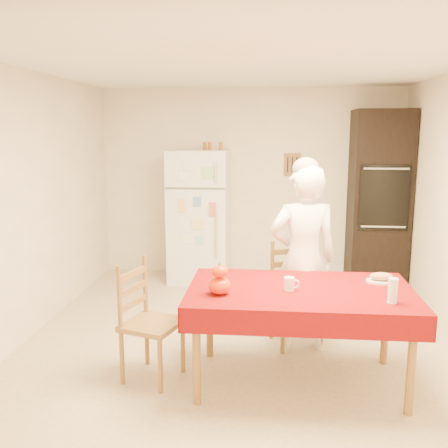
# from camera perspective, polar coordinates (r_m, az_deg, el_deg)

# --- Properties ---
(floor) EXTENTS (4.50, 4.50, 0.00)m
(floor) POSITION_cam_1_polar(r_m,az_deg,el_deg) (4.87, 1.85, -12.88)
(floor) COLOR tan
(floor) RESTS_ON ground
(room_shell) EXTENTS (4.02, 4.52, 2.51)m
(room_shell) POSITION_cam_1_polar(r_m,az_deg,el_deg) (4.48, 1.98, 6.54)
(room_shell) COLOR white
(room_shell) RESTS_ON ground
(refrigerator) EXTENTS (0.75, 0.74, 1.70)m
(refrigerator) POSITION_cam_1_polar(r_m,az_deg,el_deg) (6.49, -2.85, 0.93)
(refrigerator) COLOR white
(refrigerator) RESTS_ON floor
(oven_cabinet) EXTENTS (0.70, 0.62, 2.20)m
(oven_cabinet) POSITION_cam_1_polar(r_m,az_deg,el_deg) (6.58, 17.26, 2.80)
(oven_cabinet) COLOR black
(oven_cabinet) RESTS_ON floor
(dining_table) EXTENTS (1.70, 1.00, 0.76)m
(dining_table) POSITION_cam_1_polar(r_m,az_deg,el_deg) (3.87, 8.68, -8.29)
(dining_table) COLOR brown
(dining_table) RESTS_ON floor
(chair_far) EXTENTS (0.52, 0.51, 0.95)m
(chair_far) POSITION_cam_1_polar(r_m,az_deg,el_deg) (4.66, 8.01, -7.39)
(chair_far) COLOR brown
(chair_far) RESTS_ON floor
(chair_left) EXTENTS (0.51, 0.52, 0.95)m
(chair_left) POSITION_cam_1_polar(r_m,az_deg,el_deg) (4.02, -9.00, -10.36)
(chair_left) COLOR brown
(chair_left) RESTS_ON floor
(seated_woman) EXTENTS (0.66, 0.49, 1.66)m
(seated_woman) POSITION_cam_1_polar(r_m,az_deg,el_deg) (4.44, 9.04, -3.98)
(seated_woman) COLOR white
(seated_woman) RESTS_ON floor
(coffee_mug) EXTENTS (0.08, 0.08, 0.10)m
(coffee_mug) POSITION_cam_1_polar(r_m,az_deg,el_deg) (3.79, 7.45, -6.80)
(coffee_mug) COLOR white
(coffee_mug) RESTS_ON dining_table
(pumpkin_lower) EXTENTS (0.17, 0.17, 0.13)m
(pumpkin_lower) POSITION_cam_1_polar(r_m,az_deg,el_deg) (3.67, -0.51, -7.06)
(pumpkin_lower) COLOR #C75404
(pumpkin_lower) RESTS_ON dining_table
(pumpkin_upper) EXTENTS (0.12, 0.12, 0.09)m
(pumpkin_upper) POSITION_cam_1_polar(r_m,az_deg,el_deg) (3.64, -0.51, -5.41)
(pumpkin_upper) COLOR #DF3D05
(pumpkin_upper) RESTS_ON pumpkin_lower
(wine_glass) EXTENTS (0.07, 0.07, 0.18)m
(wine_glass) POSITION_cam_1_polar(r_m,az_deg,el_deg) (3.67, 18.73, -7.22)
(wine_glass) COLOR white
(wine_glass) RESTS_ON dining_table
(bread_plate) EXTENTS (0.24, 0.24, 0.02)m
(bread_plate) POSITION_cam_1_polar(r_m,az_deg,el_deg) (4.14, 17.52, -6.27)
(bread_plate) COLOR white
(bread_plate) RESTS_ON dining_table
(bread_loaf) EXTENTS (0.18, 0.10, 0.06)m
(bread_loaf) POSITION_cam_1_polar(r_m,az_deg,el_deg) (4.13, 17.56, -5.73)
(bread_loaf) COLOR #A37B50
(bread_loaf) RESTS_ON bread_plate
(spice_jar_left) EXTENTS (0.05, 0.05, 0.10)m
(spice_jar_left) POSITION_cam_1_polar(r_m,az_deg,el_deg) (6.44, -2.21, 8.91)
(spice_jar_left) COLOR brown
(spice_jar_left) RESTS_ON refrigerator
(spice_jar_mid) EXTENTS (0.05, 0.05, 0.10)m
(spice_jar_mid) POSITION_cam_1_polar(r_m,az_deg,el_deg) (6.44, -1.65, 8.91)
(spice_jar_mid) COLOR #91491A
(spice_jar_mid) RESTS_ON refrigerator
(spice_jar_right) EXTENTS (0.05, 0.05, 0.10)m
(spice_jar_right) POSITION_cam_1_polar(r_m,az_deg,el_deg) (6.42, -0.36, 8.91)
(spice_jar_right) COLOR #9A5D1C
(spice_jar_right) RESTS_ON refrigerator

